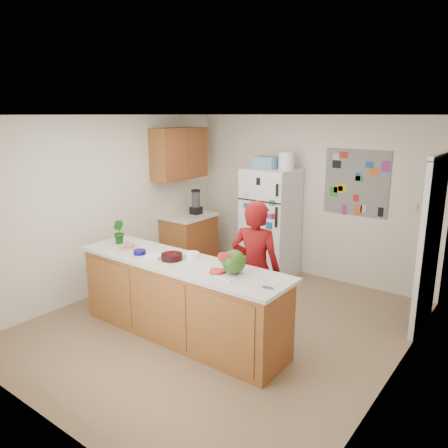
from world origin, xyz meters
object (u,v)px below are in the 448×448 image
Objects in this scene: person at (255,269)px; watermelon at (234,262)px; cherry_bowl at (172,257)px; refrigerator at (270,222)px.

person is 6.42× the size of watermelon.
person reaches higher than cherry_bowl.
refrigerator is 2.01m from person.
refrigerator is at bearing -77.27° from person.
watermelon is at bearing -67.42° from refrigerator.
cherry_bowl is at bearing -86.38° from refrigerator.
refrigerator is 7.07× the size of cherry_bowl.
watermelon is (0.98, -2.36, 0.21)m from refrigerator.
cherry_bowl is at bearing -177.40° from watermelon.
watermelon reaches higher than cherry_bowl.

